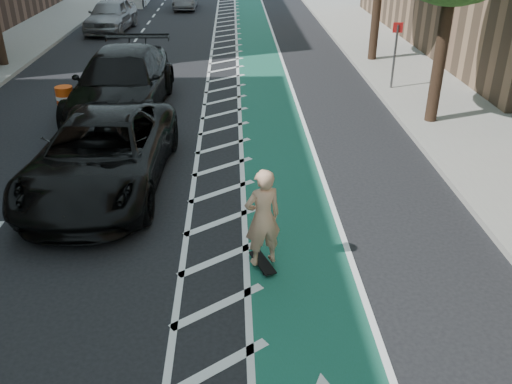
{
  "coord_description": "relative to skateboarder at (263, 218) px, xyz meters",
  "views": [
    {
      "loc": [
        1.84,
        -7.21,
        5.91
      ],
      "look_at": [
        2.22,
        2.04,
        1.1
      ],
      "focal_mm": 38.0,
      "sensor_mm": 36.0,
      "label": 1
    }
  ],
  "objects": [
    {
      "name": "ground",
      "position": [
        -2.3,
        -1.12,
        -1.06
      ],
      "size": [
        120.0,
        120.0,
        0.0
      ],
      "primitive_type": "plane",
      "color": "black",
      "rests_on": "ground"
    },
    {
      "name": "bike_lane",
      "position": [
        0.7,
        8.88,
        -1.05
      ],
      "size": [
        2.0,
        90.0,
        0.01
      ],
      "primitive_type": "cube",
      "color": "#175339",
      "rests_on": "ground"
    },
    {
      "name": "buffer_strip",
      "position": [
        -0.8,
        8.88,
        -1.05
      ],
      "size": [
        1.4,
        90.0,
        0.01
      ],
      "primitive_type": "cube",
      "color": "silver",
      "rests_on": "ground"
    },
    {
      "name": "sidewalk_right",
      "position": [
        7.2,
        8.88,
        -0.98
      ],
      "size": [
        5.0,
        90.0,
        0.15
      ],
      "primitive_type": "cube",
      "color": "gray",
      "rests_on": "ground"
    },
    {
      "name": "curb_right",
      "position": [
        4.75,
        8.88,
        -0.98
      ],
      "size": [
        0.12,
        90.0,
        0.16
      ],
      "primitive_type": "cube",
      "color": "gray",
      "rests_on": "ground"
    },
    {
      "name": "sign_post",
      "position": [
        5.3,
        10.88,
        0.29
      ],
      "size": [
        0.35,
        0.08,
        2.47
      ],
      "color": "#4C4C4C",
      "rests_on": "ground"
    },
    {
      "name": "skateboard",
      "position": [
        -0.0,
        -0.0,
        -0.97
      ],
      "size": [
        0.49,
        0.84,
        0.11
      ],
      "rotation": [
        0.0,
        0.0,
        0.35
      ],
      "color": "black",
      "rests_on": "ground"
    },
    {
      "name": "skateboarder",
      "position": [
        0.0,
        0.0,
        0.0
      ],
      "size": [
        0.8,
        0.66,
        1.9
      ],
      "primitive_type": "imported",
      "rotation": [
        0.0,
        0.0,
        3.49
      ],
      "color": "tan",
      "rests_on": "skateboard"
    },
    {
      "name": "suv_near",
      "position": [
        -3.59,
        3.48,
        -0.2
      ],
      "size": [
        3.11,
        6.31,
        1.72
      ],
      "primitive_type": "imported",
      "rotation": [
        0.0,
        0.0,
        -0.04
      ],
      "color": "black",
      "rests_on": "ground"
    },
    {
      "name": "suv_far",
      "position": [
        -4.09,
        9.02,
        -0.08
      ],
      "size": [
        2.95,
        6.83,
        1.96
      ],
      "primitive_type": "imported",
      "rotation": [
        0.0,
        0.0,
        -0.03
      ],
      "color": "black",
      "rests_on": "ground"
    },
    {
      "name": "car_silver",
      "position": [
        -7.15,
        22.77,
        -0.2
      ],
      "size": [
        2.45,
        5.19,
        1.71
      ],
      "primitive_type": "imported",
      "rotation": [
        0.0,
        0.0,
        -0.09
      ],
      "color": "gray",
      "rests_on": "ground"
    },
    {
      "name": "barrel_a",
      "position": [
        -4.5,
        3.41,
        -0.65
      ],
      "size": [
        0.63,
        0.63,
        0.85
      ],
      "color": "#FD580D",
      "rests_on": "ground"
    },
    {
      "name": "barrel_b",
      "position": [
        -5.9,
        8.71,
        -0.61
      ],
      "size": [
        0.7,
        0.7,
        0.96
      ],
      "color": "#E1460B",
      "rests_on": "ground"
    },
    {
      "name": "barrel_c",
      "position": [
        -4.7,
        13.38,
        -0.61
      ],
      "size": [
        0.69,
        0.69,
        0.94
      ],
      "color": "#E84C0C",
      "rests_on": "ground"
    }
  ]
}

